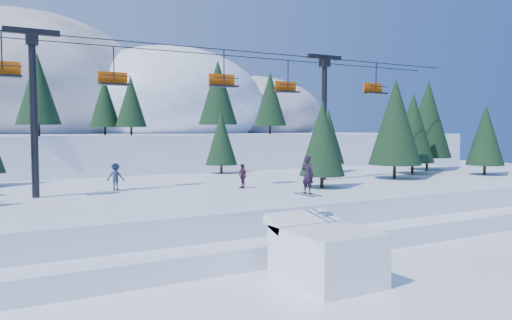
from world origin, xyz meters
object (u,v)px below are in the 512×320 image
banner_far (368,235)px  banner_near (354,245)px  chairlift (192,92)px  jump_kicker (325,252)px

banner_far → banner_near: bearing=-147.3°
chairlift → banner_far: size_ratio=16.47×
chairlift → banner_far: chairlift is taller
jump_kicker → banner_near: (4.17, 2.93, -0.76)m
chairlift → banner_near: (3.92, -12.96, -8.78)m
jump_kicker → banner_near: bearing=35.1°
jump_kicker → chairlift: (0.25, 15.89, 8.03)m
banner_near → jump_kicker: bearing=-144.9°
chairlift → banner_far: 15.73m
banner_near → banner_far: (2.32, 1.49, 0.00)m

